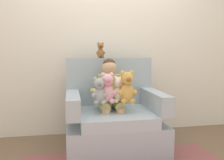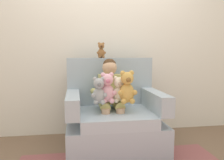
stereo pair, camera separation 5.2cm
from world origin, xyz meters
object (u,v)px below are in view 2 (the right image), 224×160
(plush_pink, at_px, (107,89))
(plush_brown_on_backrest, at_px, (101,51))
(seated_child, at_px, (110,91))
(plush_grey, at_px, (99,91))
(armchair, at_px, (114,120))
(plush_honey, at_px, (127,88))
(plush_cream, at_px, (119,90))

(plush_pink, xyz_separation_m, plush_brown_on_backrest, (-0.02, 0.44, 0.41))
(seated_child, height_order, plush_pink, seated_child)
(plush_grey, relative_size, plush_brown_on_backrest, 1.48)
(seated_child, xyz_separation_m, plush_pink, (-0.06, -0.15, 0.05))
(armchair, distance_m, plush_brown_on_backrest, 0.86)
(plush_honey, bearing_deg, seated_child, 103.75)
(plush_cream, distance_m, plush_grey, 0.23)
(plush_cream, relative_size, plush_brown_on_backrest, 1.48)
(plush_cream, bearing_deg, plush_honey, -44.86)
(plush_honey, distance_m, plush_pink, 0.21)
(seated_child, height_order, plush_honey, seated_child)
(plush_grey, relative_size, plush_honey, 0.82)
(plush_grey, bearing_deg, plush_cream, 29.89)
(armchair, bearing_deg, seated_child, 156.45)
(armchair, height_order, plush_honey, armchair)
(armchair, bearing_deg, plush_grey, -136.69)
(seated_child, height_order, plush_cream, seated_child)
(plush_grey, xyz_separation_m, plush_honey, (0.30, -0.01, 0.03))
(plush_honey, distance_m, plush_brown_on_backrest, 0.67)
(plush_brown_on_backrest, bearing_deg, plush_honey, -81.17)
(armchair, height_order, plush_cream, armchair)
(seated_child, bearing_deg, plush_cream, -54.71)
(plush_cream, distance_m, plush_honey, 0.10)
(seated_child, bearing_deg, plush_pink, -103.63)
(plush_pink, distance_m, plush_brown_on_backrest, 0.60)
(seated_child, relative_size, plush_brown_on_backrest, 4.26)
(armchair, relative_size, plush_brown_on_backrest, 5.49)
(armchair, height_order, plush_pink, armchair)
(plush_brown_on_backrest, bearing_deg, plush_grey, -114.91)
(seated_child, bearing_deg, plush_honey, -46.14)
(armchair, distance_m, seated_child, 0.34)
(plush_cream, bearing_deg, plush_grey, -170.08)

